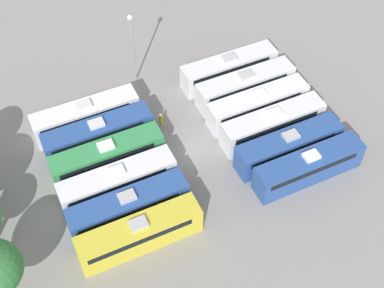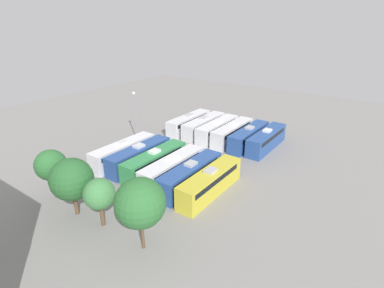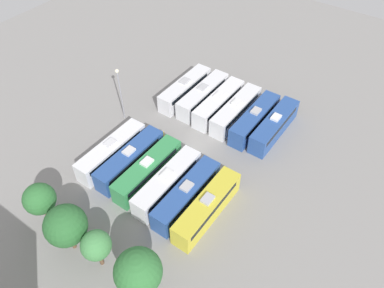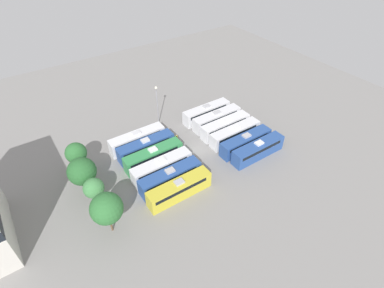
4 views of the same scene
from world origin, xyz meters
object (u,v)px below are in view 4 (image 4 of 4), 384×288
at_px(worker_person, 177,138).
at_px(tree_1, 94,188).
at_px(bus_9, 153,156).
at_px(bus_7, 170,177).
at_px(bus_2, 235,133).
at_px(tree_2, 82,171).
at_px(bus_10, 146,147).
at_px(bus_4, 217,119).
at_px(tree_3, 76,153).
at_px(bus_6, 179,189).
at_px(bus_11, 137,139).
at_px(bus_8, 162,167).
at_px(bus_3, 225,126).
at_px(bus_0, 258,149).
at_px(light_pole, 157,99).
at_px(bus_1, 245,142).
at_px(bus_5, 206,112).
at_px(tree_0, 107,208).

height_order(worker_person, tree_1, tree_1).
bearing_deg(bus_9, bus_7, 177.82).
height_order(bus_2, tree_2, tree_2).
bearing_deg(bus_7, bus_2, -79.36).
bearing_deg(bus_10, bus_4, -90.44).
bearing_deg(bus_4, tree_3, 85.27).
xyz_separation_m(bus_6, bus_11, (16.16, -0.12, 0.00)).
height_order(bus_8, tree_2, tree_2).
xyz_separation_m(bus_3, tree_2, (0.47, 30.43, 2.79)).
xyz_separation_m(bus_7, bus_8, (3.17, -0.09, 0.00)).
distance_m(bus_0, tree_1, 31.04).
distance_m(bus_2, bus_4, 6.41).
bearing_deg(light_pole, tree_3, 105.96).
height_order(bus_1, worker_person, bus_1).
bearing_deg(bus_6, light_pole, -20.30).
bearing_deg(bus_11, bus_4, -100.32).
distance_m(bus_2, bus_11, 20.19).
bearing_deg(tree_3, bus_9, -114.41).
bearing_deg(bus_3, tree_2, 89.12).
xyz_separation_m(bus_11, tree_1, (-10.12, 12.34, 2.17)).
relative_size(bus_3, tree_2, 1.68).
height_order(light_pole, tree_3, light_pole).
xyz_separation_m(bus_4, worker_person, (0.06, 10.45, -0.95)).
distance_m(light_pole, tree_3, 20.59).
distance_m(bus_6, bus_11, 16.16).
xyz_separation_m(bus_5, tree_0, (-16.33, 29.95, 3.45)).
distance_m(bus_4, bus_5, 3.41).
bearing_deg(worker_person, bus_7, 142.68).
bearing_deg(bus_2, bus_0, -177.30).
distance_m(bus_11, worker_person, 8.18).
distance_m(bus_4, tree_1, 31.09).
height_order(bus_0, tree_0, tree_0).
distance_m(bus_7, tree_0, 13.23).
distance_m(light_pole, tree_2, 23.17).
relative_size(bus_7, bus_8, 1.00).
xyz_separation_m(bus_3, tree_3, (5.71, 29.76, 2.74)).
distance_m(bus_7, tree_3, 17.39).
relative_size(bus_4, bus_5, 1.00).
distance_m(bus_1, light_pole, 20.96).
bearing_deg(bus_1, bus_0, -172.40).
height_order(bus_1, tree_1, tree_1).
bearing_deg(bus_2, bus_7, 100.64).
bearing_deg(bus_7, worker_person, -37.32).
relative_size(bus_6, bus_7, 1.00).
relative_size(bus_7, tree_0, 1.53).
relative_size(bus_8, tree_1, 2.07).
distance_m(bus_9, tree_1, 13.31).
bearing_deg(bus_11, tree_3, 93.70).
distance_m(bus_0, bus_11, 24.22).
xyz_separation_m(bus_5, tree_2, (-6.15, 30.32, 2.79)).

